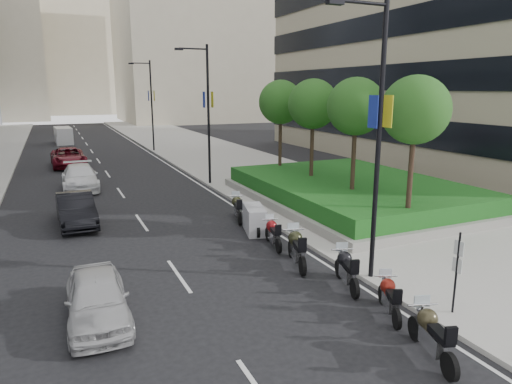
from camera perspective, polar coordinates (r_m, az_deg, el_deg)
ground at (r=13.23m, az=1.50°, el=-15.61°), size 160.00×160.00×0.00m
sidewalk_right at (r=43.30m, az=-4.88°, el=4.50°), size 10.00×100.00×0.15m
lane_edge at (r=41.89m, az=-11.75°, el=3.91°), size 0.12×100.00×0.01m
lane_centre at (r=41.12m, az=-18.85°, el=3.32°), size 0.12×100.00×0.01m
building_cream_right at (r=95.16m, az=-7.81°, el=19.76°), size 28.00×24.00×36.00m
building_cream_centre at (r=131.29m, az=-21.92°, el=17.48°), size 30.00×24.00×38.00m
planter at (r=26.10m, az=11.92°, el=-0.64°), size 10.00×14.00×0.40m
hedge at (r=25.97m, az=11.98°, el=0.65°), size 9.40×13.40×0.80m
tree_0 at (r=19.85m, az=19.29°, el=9.59°), size 2.80×2.80×6.30m
tree_1 at (r=22.93m, az=12.38°, el=10.34°), size 2.80×2.80×6.30m
tree_2 at (r=26.26m, az=7.14°, el=10.81°), size 2.80×2.80×6.30m
tree_3 at (r=29.76m, az=3.09°, el=11.12°), size 2.80×2.80×6.30m
lamp_post_0 at (r=14.76m, az=14.69°, el=7.62°), size 2.34×0.45×9.00m
lamp_post_1 at (r=29.96m, az=-6.27°, el=10.38°), size 2.34×0.45×9.00m
lamp_post_2 at (r=47.40m, az=-13.11°, el=11.00°), size 2.34×0.45×9.00m
parking_sign at (r=13.87m, az=23.80°, el=-8.76°), size 0.06×0.32×2.50m
motorcycle_0 at (r=12.06m, az=21.09°, el=-16.27°), size 0.93×2.22×1.14m
motorcycle_1 at (r=13.74m, az=16.33°, el=-12.51°), size 0.99×1.89×1.01m
motorcycle_2 at (r=15.22m, az=11.24°, el=-9.44°), size 0.92×2.18×1.12m
motorcycle_3 at (r=16.68m, az=5.10°, el=-7.02°), size 0.97×2.39×1.22m
motorcycle_4 at (r=18.59m, az=2.14°, el=-5.18°), size 0.69×2.08×1.04m
motorcycle_5 at (r=20.33m, az=-0.19°, el=-3.48°), size 1.24×2.09×1.19m
motorcycle_6 at (r=22.25m, az=-2.34°, el=-2.03°), size 0.85×2.22×1.13m
car_a at (r=13.54m, az=-19.25°, el=-12.41°), size 1.75×4.09×1.38m
car_b at (r=23.03m, az=-21.59°, el=-2.05°), size 1.73×4.59×1.49m
car_c at (r=31.19m, az=-21.14°, el=1.73°), size 2.24×5.31×1.53m
car_d at (r=40.63m, az=-22.39°, el=4.04°), size 2.74×5.66×1.55m
delivery_van at (r=58.02m, az=-22.91°, el=6.45°), size 1.97×4.57×1.88m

